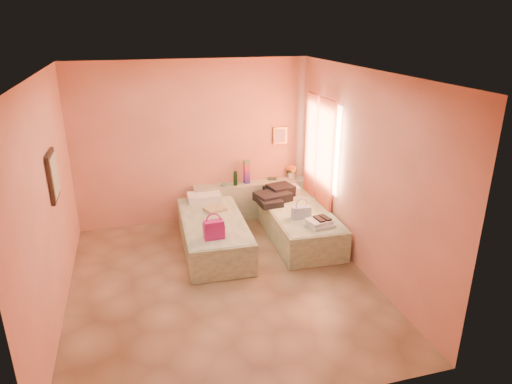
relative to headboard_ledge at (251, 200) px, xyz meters
The scene contains 16 objects.
ground 2.34m from the headboard_ledge, 114.90° to the right, with size 4.50×4.50×0.00m, color #9D845E.
room_walls 2.25m from the headboard_ledge, 116.65° to the right, with size 4.02×4.51×2.81m.
headboard_ledge is the anchor object (origin of this frame).
bed_left 1.38m from the headboard_ledge, 130.20° to the right, with size 0.90×2.00×0.50m, color beige.
bed_right 1.18m from the headboard_ledge, 63.43° to the right, with size 0.90×2.00×0.50m, color beige.
water_bottle 0.54m from the headboard_ledge, 168.51° to the right, with size 0.07×0.07×0.25m, color #133519.
rainbow_box 0.54m from the headboard_ledge, behind, with size 0.09×0.09×0.42m, color #AC156E.
small_dish 0.60m from the headboard_ledge, behind, with size 0.13×0.13×0.03m, color #509268.
green_book 0.55m from the headboard_ledge, 10.19° to the left, with size 0.16×0.11×0.03m, color #25452C.
flower_vase 0.92m from the headboard_ledge, ahead, with size 0.22×0.22×0.28m, color silver.
magenta_handbag 1.99m from the headboard_ledge, 120.27° to the right, with size 0.29×0.16×0.27m, color #AC156E.
khaki_garment 1.10m from the headboard_ledge, 137.02° to the right, with size 0.31×0.25×0.05m, color tan.
clothes_pile 0.69m from the headboard_ledge, 63.32° to the right, with size 0.62×0.62×0.18m, color black.
blue_handbag 1.46m from the headboard_ledge, 72.18° to the right, with size 0.29×0.12×0.19m, color #4364A2.
towel_stack 1.86m from the headboard_ledge, 70.59° to the right, with size 0.35×0.30×0.10m, color white.
sandal_pair 1.85m from the headboard_ledge, 69.41° to the right, with size 0.17×0.23×0.02m, color black.
Camera 1 is at (-0.99, -5.32, 3.38)m, focal length 32.00 mm.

